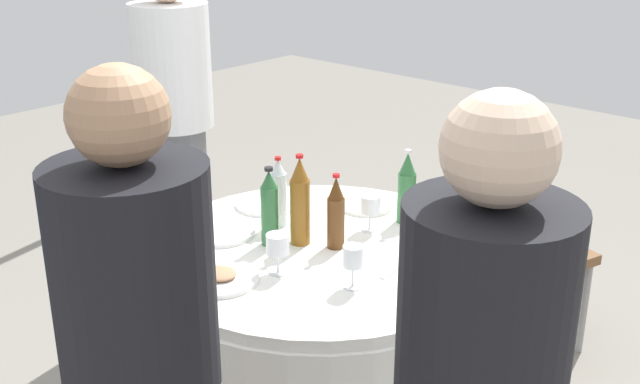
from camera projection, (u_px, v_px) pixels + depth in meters
dining_table at (320, 286)px, 2.78m from camera, size 1.25×1.25×0.74m
bottle_clear_left at (279, 194)px, 2.86m from camera, size 0.06×0.06×0.26m
bottle_brown_right at (336, 214)px, 2.68m from camera, size 0.06×0.06×0.27m
bottle_green_outer at (407, 189)px, 2.89m from camera, size 0.07×0.07×0.28m
bottle_green_near at (270, 209)px, 2.70m from camera, size 0.06×0.06×0.28m
bottle_amber_far at (300, 202)px, 2.70m from camera, size 0.07×0.07×0.33m
wine_glass_near at (370, 206)px, 2.82m from camera, size 0.07×0.07×0.13m
wine_glass_far at (445, 236)px, 2.58m from camera, size 0.07×0.07×0.14m
wine_glass_east at (278, 245)px, 2.50m from camera, size 0.07×0.07×0.14m
wine_glass_rear at (353, 258)px, 2.41m from camera, size 0.06×0.06×0.14m
plate_north at (366, 206)px, 3.06m from camera, size 0.21×0.21×0.02m
plate_front at (219, 277)px, 2.49m from camera, size 0.25×0.25×0.04m
plate_mid at (221, 232)px, 2.82m from camera, size 0.25×0.25×0.02m
plate_south at (266, 204)px, 3.08m from camera, size 0.24×0.24×0.02m
spoon_right at (397, 268)px, 2.57m from camera, size 0.03×0.18×0.00m
person_near at (176, 134)px, 3.50m from camera, size 0.34×0.34×1.67m
chair_east at (520, 242)px, 3.29m from camera, size 0.50×0.50×0.87m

